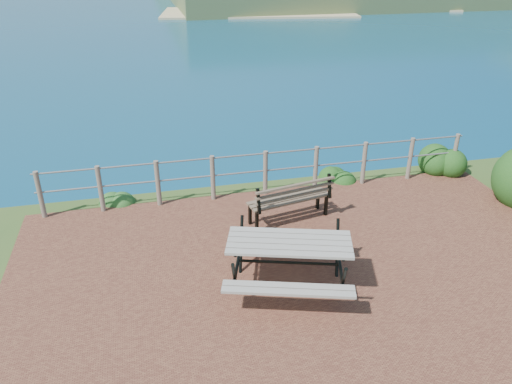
# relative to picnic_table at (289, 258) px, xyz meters

# --- Properties ---
(ground) EXTENTS (10.00, 7.00, 0.12)m
(ground) POSITION_rel_picnic_table_xyz_m (0.44, -0.10, -0.52)
(ground) COLOR brown
(ground) RESTS_ON ground
(safety_railing) EXTENTS (9.40, 0.10, 1.00)m
(safety_railing) POSITION_rel_picnic_table_xyz_m (0.44, 3.25, 0.05)
(safety_railing) COLOR #6B5B4C
(safety_railing) RESTS_ON ground
(picnic_table) EXTENTS (2.08, 1.62, 0.82)m
(picnic_table) POSITION_rel_picnic_table_xyz_m (0.00, 0.00, 0.00)
(picnic_table) COLOR #A39C92
(picnic_table) RESTS_ON ground
(park_bench) EXTENTS (1.72, 0.75, 0.94)m
(park_bench) POSITION_rel_picnic_table_xyz_m (0.61, 2.03, 0.10)
(park_bench) COLOR brown
(park_bench) RESTS_ON ground
(shrub_right_edge) EXTENTS (0.96, 0.96, 1.38)m
(shrub_right_edge) POSITION_rel_picnic_table_xyz_m (4.99, 3.31, -0.52)
(shrub_right_edge) COLOR #174715
(shrub_right_edge) RESTS_ON ground
(shrub_lip_west) EXTENTS (0.69, 0.69, 0.40)m
(shrub_lip_west) POSITION_rel_picnic_table_xyz_m (-2.80, 3.57, -0.52)
(shrub_lip_west) COLOR #275620
(shrub_lip_west) RESTS_ON ground
(shrub_lip_east) EXTENTS (0.68, 0.68, 0.39)m
(shrub_lip_east) POSITION_rel_picnic_table_xyz_m (2.27, 3.67, -0.52)
(shrub_lip_east) COLOR #174715
(shrub_lip_east) RESTS_ON ground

